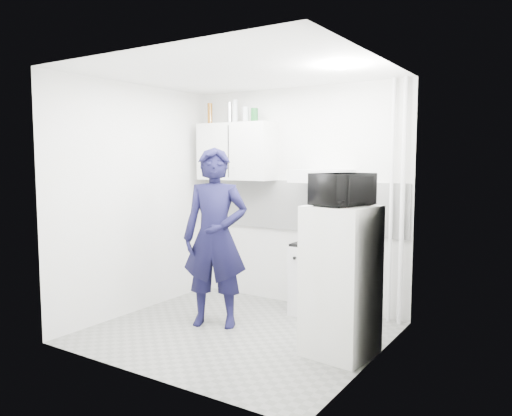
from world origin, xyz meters
The scene contains 22 objects.
floor centered at (0.00, 0.00, 0.00)m, with size 2.80×2.80×0.00m, color slate.
ceiling centered at (0.00, 0.00, 2.60)m, with size 2.80×2.80×0.00m, color white.
wall_back centered at (0.00, 1.25, 1.30)m, with size 2.80×2.80×0.00m, color silver.
wall_left centered at (-1.40, 0.00, 1.30)m, with size 2.60×2.60×0.00m, color silver.
wall_right centered at (1.40, 0.00, 1.30)m, with size 2.60×2.60×0.00m, color silver.
person centered at (-0.33, 0.07, 0.94)m, with size 0.68×0.45×1.88m, color black.
stove centered at (0.41, 1.00, 0.39)m, with size 0.49×0.49×0.79m, color silver.
fridge centered at (1.10, 0.05, 0.67)m, with size 0.56×0.56×1.35m, color silver.
stove_top centered at (0.41, 1.00, 0.80)m, with size 0.47×0.47×0.03m, color black.
saucepan centered at (0.45, 1.04, 0.87)m, with size 0.20×0.20×0.11m, color silver.
microwave centered at (1.10, 0.05, 1.49)m, with size 0.35×0.52×0.29m, color black.
bottle_a centered at (-1.17, 1.07, 2.33)m, with size 0.06×0.06×0.27m, color brown.
bottle_c centered at (-0.86, 1.07, 2.33)m, with size 0.06×0.06×0.26m, color silver.
bottle_d centered at (-0.77, 1.07, 2.34)m, with size 0.06×0.06×0.29m, color #B2B7BC.
canister_a centered at (-0.61, 1.07, 2.30)m, with size 0.08×0.08×0.19m, color #B2B7BC.
canister_b centered at (-0.49, 1.07, 2.28)m, with size 0.09×0.09×0.17m, color #144C1E.
upper_cabinet centered at (-0.75, 1.07, 1.85)m, with size 1.00×0.35×0.70m, color silver.
range_hood centered at (0.45, 1.00, 1.57)m, with size 0.60×0.50×0.14m, color silver.
backsplash centered at (0.00, 1.24, 1.20)m, with size 2.74×0.03×0.60m, color white.
pipe_a centered at (1.30, 1.17, 1.30)m, with size 0.05×0.05×2.60m, color silver.
pipe_b centered at (1.18, 1.17, 1.30)m, with size 0.04×0.04×2.60m, color silver.
ceiling_spot_fixture centered at (1.00, 0.20, 2.57)m, with size 0.10×0.10×0.02m, color white.
Camera 1 is at (2.83, -4.03, 1.76)m, focal length 35.00 mm.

